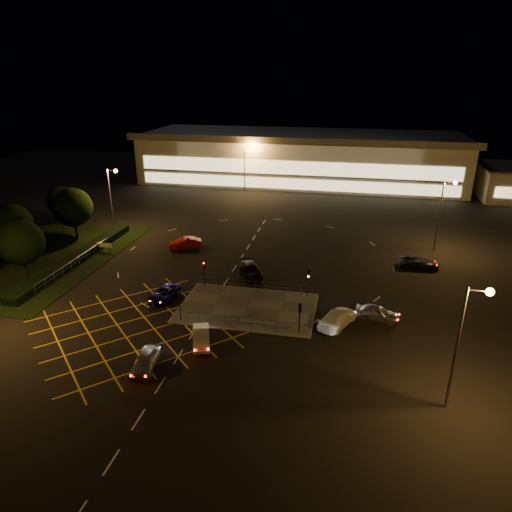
% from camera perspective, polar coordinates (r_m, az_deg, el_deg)
% --- Properties ---
extents(ground, '(180.00, 180.00, 0.00)m').
position_cam_1_polar(ground, '(51.07, -2.78, -5.27)').
color(ground, black).
rests_on(ground, ground).
extents(pedestrian_island, '(14.00, 9.00, 0.12)m').
position_cam_1_polar(pedestrian_island, '(48.90, -1.08, -6.48)').
color(pedestrian_island, '#4C4944').
rests_on(pedestrian_island, ground).
extents(grass_verge, '(18.00, 30.00, 0.08)m').
position_cam_1_polar(grass_verge, '(67.89, -24.95, -0.26)').
color(grass_verge, black).
rests_on(grass_verge, ground).
extents(hedge, '(2.00, 26.00, 1.00)m').
position_cam_1_polar(hedge, '(64.93, -21.45, -0.24)').
color(hedge, black).
rests_on(hedge, ground).
extents(supermarket, '(72.00, 26.50, 10.50)m').
position_cam_1_polar(supermarket, '(108.01, 5.57, 12.23)').
color(supermarket, beige).
rests_on(supermarket, ground).
extents(streetlight_se, '(1.78, 0.56, 10.03)m').
position_cam_1_polar(streetlight_se, '(35.37, 24.80, -8.59)').
color(streetlight_se, slate).
rests_on(streetlight_se, ground).
extents(streetlight_nw, '(1.78, 0.56, 10.03)m').
position_cam_1_polar(streetlight_nw, '(73.19, -17.52, 7.68)').
color(streetlight_nw, slate).
rests_on(streetlight_nw, ground).
extents(streetlight_ne, '(1.78, 0.56, 10.03)m').
position_cam_1_polar(streetlight_ne, '(67.27, 22.45, 5.83)').
color(streetlight_ne, slate).
rests_on(streetlight_ne, ground).
extents(streetlight_far_left, '(1.78, 0.56, 10.03)m').
position_cam_1_polar(streetlight_far_left, '(95.81, -1.21, 11.85)').
color(streetlight_far_left, slate).
rests_on(streetlight_far_left, ground).
extents(streetlight_far_right, '(1.78, 0.56, 10.03)m').
position_cam_1_polar(streetlight_far_right, '(97.20, 23.14, 10.28)').
color(streetlight_far_right, slate).
rests_on(streetlight_far_right, ground).
extents(signal_sw, '(0.28, 0.30, 3.15)m').
position_cam_1_polar(signal_sw, '(46.07, -9.55, -5.45)').
color(signal_sw, black).
rests_on(signal_sw, pedestrian_island).
extents(signal_se, '(0.28, 0.30, 3.15)m').
position_cam_1_polar(signal_se, '(43.47, 5.50, -7.00)').
color(signal_se, black).
rests_on(signal_se, pedestrian_island).
extents(signal_nw, '(0.28, 0.30, 3.15)m').
position_cam_1_polar(signal_nw, '(52.84, -6.49, -1.58)').
color(signal_nw, black).
rests_on(signal_nw, pedestrian_island).
extents(signal_ne, '(0.28, 0.30, 3.15)m').
position_cam_1_polar(signal_ne, '(50.59, 6.56, -2.69)').
color(signal_ne, black).
rests_on(signal_ne, pedestrian_island).
extents(tree_b, '(5.40, 5.40, 7.35)m').
position_cam_1_polar(tree_b, '(68.92, -28.24, 3.55)').
color(tree_b, black).
rests_on(tree_b, ground).
extents(tree_c, '(5.76, 5.76, 7.84)m').
position_cam_1_polar(tree_c, '(72.57, -21.95, 5.67)').
color(tree_c, black).
rests_on(tree_c, ground).
extents(tree_d, '(4.68, 4.68, 6.37)m').
position_cam_1_polar(tree_d, '(80.90, -23.17, 6.36)').
color(tree_d, black).
rests_on(tree_d, ground).
extents(tree_e, '(5.40, 5.40, 7.35)m').
position_cam_1_polar(tree_e, '(60.81, -27.33, 1.52)').
color(tree_e, black).
rests_on(tree_e, ground).
extents(car_near_silver, '(2.28, 4.45, 1.45)m').
position_cam_1_polar(car_near_silver, '(40.62, -13.64, -12.58)').
color(car_near_silver, silver).
rests_on(car_near_silver, ground).
extents(car_queue_white, '(2.76, 4.46, 1.39)m').
position_cam_1_polar(car_queue_white, '(42.98, -6.87, -10.02)').
color(car_queue_white, white).
rests_on(car_queue_white, ground).
extents(car_left_blue, '(2.50, 4.88, 1.32)m').
position_cam_1_polar(car_left_blue, '(51.56, -11.44, -4.62)').
color(car_left_blue, '#110D53').
rests_on(car_left_blue, ground).
extents(car_far_dkgrey, '(4.09, 5.65, 1.52)m').
position_cam_1_polar(car_far_dkgrey, '(56.02, -0.67, -1.82)').
color(car_far_dkgrey, black).
rests_on(car_far_dkgrey, ground).
extents(car_right_silver, '(4.63, 2.54, 1.49)m').
position_cam_1_polar(car_right_silver, '(48.12, 14.90, -6.86)').
color(car_right_silver, '#B0B2B8').
rests_on(car_right_silver, ground).
extents(car_circ_red, '(4.94, 3.60, 1.55)m').
position_cam_1_polar(car_circ_red, '(65.75, -8.86, 1.61)').
color(car_circ_red, '#9A130B').
rests_on(car_circ_red, ground).
extents(car_east_grey, '(5.12, 2.55, 1.39)m').
position_cam_1_polar(car_east_grey, '(62.15, 19.67, -0.76)').
color(car_east_grey, black).
rests_on(car_east_grey, ground).
extents(car_approach_white, '(4.25, 5.82, 1.57)m').
position_cam_1_polar(car_approach_white, '(46.23, 10.14, -7.63)').
color(car_approach_white, silver).
rests_on(car_approach_white, ground).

